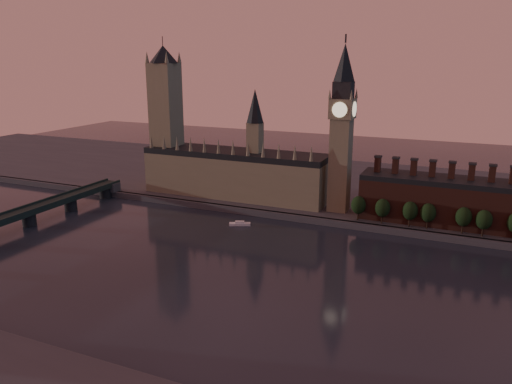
% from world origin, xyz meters
% --- Properties ---
extents(ground, '(900.00, 900.00, 0.00)m').
position_xyz_m(ground, '(0.00, 0.00, 0.00)').
color(ground, black).
rests_on(ground, ground).
extents(north_bank, '(900.00, 182.00, 4.00)m').
position_xyz_m(north_bank, '(0.00, 178.04, 2.00)').
color(north_bank, '#444449').
rests_on(north_bank, ground).
extents(palace_of_westminster, '(130.00, 30.30, 74.00)m').
position_xyz_m(palace_of_westminster, '(-64.41, 114.91, 21.63)').
color(palace_of_westminster, '#7A7257').
rests_on(palace_of_westminster, north_bank).
extents(victoria_tower, '(24.00, 24.00, 108.00)m').
position_xyz_m(victoria_tower, '(-120.00, 115.00, 59.09)').
color(victoria_tower, '#7A7257').
rests_on(victoria_tower, north_bank).
extents(big_ben, '(15.00, 15.00, 107.00)m').
position_xyz_m(big_ben, '(10.00, 110.00, 56.83)').
color(big_ben, '#7A7257').
rests_on(big_ben, north_bank).
extents(chimney_block, '(110.00, 25.00, 37.00)m').
position_xyz_m(chimney_block, '(80.00, 110.00, 17.82)').
color(chimney_block, '#4F271E').
rests_on(chimney_block, north_bank).
extents(embankment_tree_0, '(8.60, 8.60, 14.88)m').
position_xyz_m(embankment_tree_0, '(25.94, 94.48, 13.47)').
color(embankment_tree_0, black).
rests_on(embankment_tree_0, north_bank).
extents(embankment_tree_1, '(8.60, 8.60, 14.88)m').
position_xyz_m(embankment_tree_1, '(40.07, 94.37, 13.47)').
color(embankment_tree_1, black).
rests_on(embankment_tree_1, north_bank).
extents(embankment_tree_2, '(8.60, 8.60, 14.88)m').
position_xyz_m(embankment_tree_2, '(55.44, 94.98, 13.47)').
color(embankment_tree_2, black).
rests_on(embankment_tree_2, north_bank).
extents(embankment_tree_3, '(8.60, 8.60, 14.88)m').
position_xyz_m(embankment_tree_3, '(65.20, 95.20, 13.47)').
color(embankment_tree_3, black).
rests_on(embankment_tree_3, north_bank).
extents(embankment_tree_4, '(8.60, 8.60, 14.88)m').
position_xyz_m(embankment_tree_4, '(83.74, 95.21, 13.47)').
color(embankment_tree_4, black).
rests_on(embankment_tree_4, north_bank).
extents(embankment_tree_5, '(8.60, 8.60, 14.88)m').
position_xyz_m(embankment_tree_5, '(93.93, 94.23, 13.47)').
color(embankment_tree_5, black).
rests_on(embankment_tree_5, north_bank).
extents(westminster_bridge, '(14.00, 200.00, 11.55)m').
position_xyz_m(westminster_bridge, '(-155.00, -2.70, 7.44)').
color(westminster_bridge, black).
rests_on(westminster_bridge, ground).
extents(river_boat, '(13.16, 8.35, 2.55)m').
position_xyz_m(river_boat, '(-39.53, 68.55, 0.98)').
color(river_boat, silver).
rests_on(river_boat, ground).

